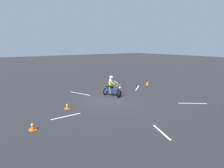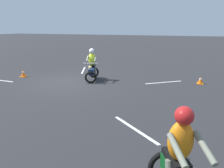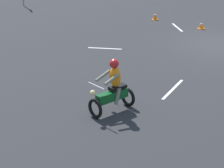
# 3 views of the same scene
# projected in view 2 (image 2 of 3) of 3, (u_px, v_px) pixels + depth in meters

# --- Properties ---
(ground_plane) EXTENTS (120.00, 120.00, 0.00)m
(ground_plane) POSITION_uv_depth(u_px,v_px,m) (69.00, 82.00, 11.12)
(ground_plane) COLOR #28282B
(motorcycle_rider_foreground) EXTENTS (1.05, 1.55, 1.66)m
(motorcycle_rider_foreground) POSITION_uv_depth(u_px,v_px,m) (92.00, 66.00, 11.34)
(motorcycle_rider_foreground) COLOR black
(motorcycle_rider_foreground) RESTS_ON ground
(motorcycle_rider_background) EXTENTS (1.22, 1.51, 1.66)m
(motorcycle_rider_background) POSITION_uv_depth(u_px,v_px,m) (181.00, 166.00, 3.26)
(motorcycle_rider_background) COLOR black
(motorcycle_rider_background) RESTS_ON ground
(traffic_cone_near_left) EXTENTS (0.32, 0.32, 0.40)m
(traffic_cone_near_left) POSITION_uv_depth(u_px,v_px,m) (23.00, 73.00, 12.23)
(traffic_cone_near_left) COLOR orange
(traffic_cone_near_left) RESTS_ON ground
(traffic_cone_mid_center) EXTENTS (0.32, 0.32, 0.37)m
(traffic_cone_mid_center) POSITION_uv_depth(u_px,v_px,m) (200.00, 80.00, 10.72)
(traffic_cone_mid_center) COLOR orange
(traffic_cone_mid_center) RESTS_ON ground
(lane_stripe_e) EXTENTS (1.71, 0.16, 0.01)m
(lane_stripe_e) POSITION_uv_depth(u_px,v_px,m) (1.00, 80.00, 11.44)
(lane_stripe_e) COLOR silver
(lane_stripe_e) RESTS_ON ground
(lane_stripe_nw) EXTENTS (1.59, 1.29, 0.01)m
(lane_stripe_nw) POSITION_uv_depth(u_px,v_px,m) (135.00, 129.00, 6.02)
(lane_stripe_nw) COLOR silver
(lane_stripe_nw) RESTS_ON ground
(lane_stripe_sw) EXTENTS (1.66, 1.32, 0.01)m
(lane_stripe_sw) POSITION_uv_depth(u_px,v_px,m) (164.00, 82.00, 11.04)
(lane_stripe_sw) COLOR silver
(lane_stripe_sw) RESTS_ON ground
(lane_stripe_se) EXTENTS (0.94, 2.06, 0.01)m
(lane_stripe_se) POSITION_uv_depth(u_px,v_px,m) (83.00, 70.00, 14.11)
(lane_stripe_se) COLOR silver
(lane_stripe_se) RESTS_ON ground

